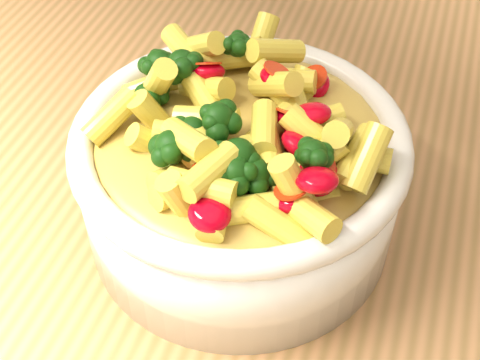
% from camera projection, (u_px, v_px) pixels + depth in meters
% --- Properties ---
extents(table, '(1.20, 0.80, 0.90)m').
position_uv_depth(table, '(297.00, 266.00, 0.60)').
color(table, '#B37C4C').
rests_on(table, ground).
extents(serving_bowl, '(0.22, 0.22, 0.10)m').
position_uv_depth(serving_bowl, '(240.00, 179.00, 0.46)').
color(serving_bowl, white).
rests_on(serving_bowl, table).
extents(pasta_salad, '(0.18, 0.18, 0.04)m').
position_uv_depth(pasta_salad, '(240.00, 112.00, 0.42)').
color(pasta_salad, '#E7D048').
rests_on(pasta_salad, serving_bowl).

